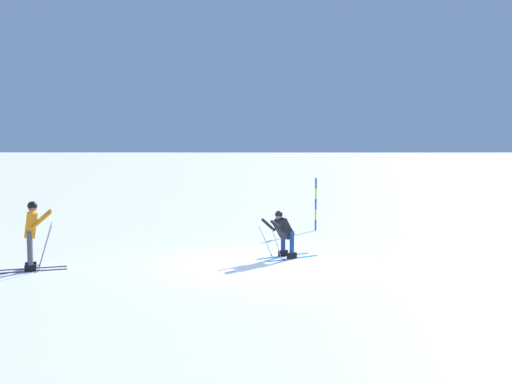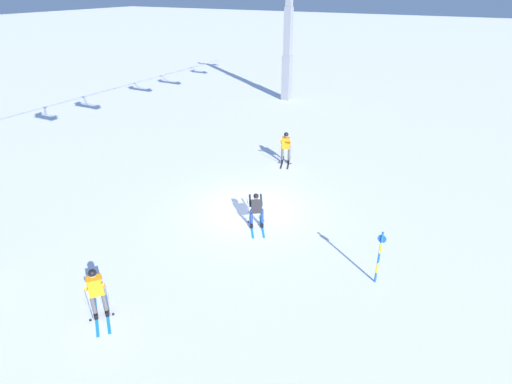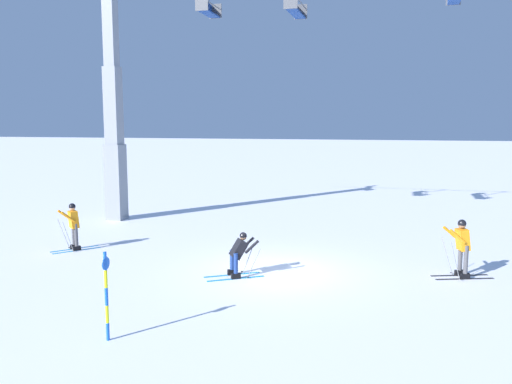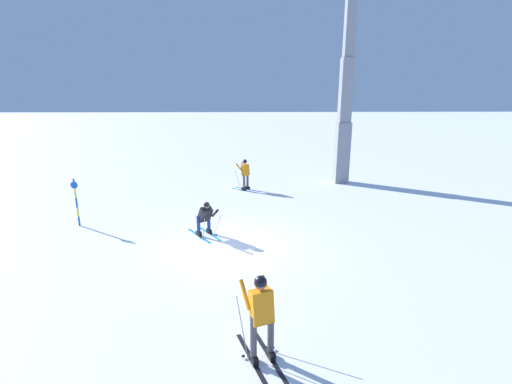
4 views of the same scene
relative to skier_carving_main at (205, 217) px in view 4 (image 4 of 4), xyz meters
name	(u,v)px [view 4 (image 4 of 4)]	position (x,y,z in m)	size (l,w,h in m)	color
ground_plane	(226,246)	(0.97, 0.78, -0.76)	(260.00, 260.00, 0.00)	white
skier_carving_main	(205,217)	(0.00, 0.00, 0.00)	(1.76, 1.41, 1.48)	#198CCC
lift_tower_near	(345,103)	(-8.45, 7.45, 3.96)	(0.80, 2.64, 11.40)	gray
trail_marker_pole	(76,201)	(-1.33, -5.21, 0.29)	(0.07, 0.28, 1.95)	blue
skier_distant_uphill	(245,172)	(-6.81, 1.58, 0.25)	(1.42, 1.60, 1.77)	#198CCC
skier_distant_downhill	(261,312)	(6.49, 1.67, 0.28)	(1.84, 1.02, 1.81)	black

